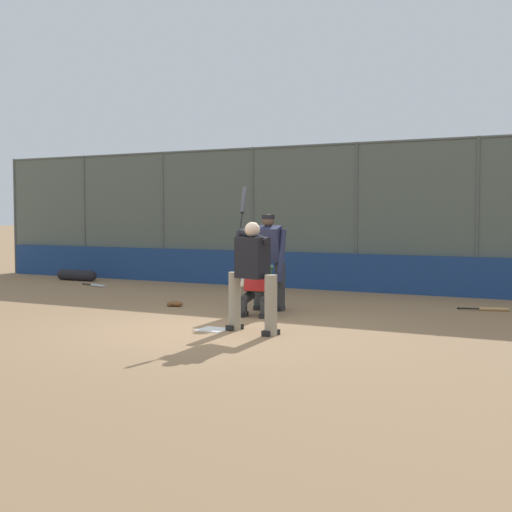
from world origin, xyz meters
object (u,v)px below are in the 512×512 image
spare_bat_near_backstop (96,285)px  spare_bat_by_padding (490,309)px  catcher_behind_plate (257,283)px  umpire_home (268,259)px  fielding_glove_on_dirt (175,304)px  equipment_bag_dugout_side (77,275)px  batter_at_plate (252,273)px

spare_bat_near_backstop → spare_bat_by_padding: size_ratio=1.02×
catcher_behind_plate → umpire_home: 0.82m
umpire_home → spare_bat_by_padding: umpire_home is taller
catcher_behind_plate → spare_bat_by_padding: bearing=-151.4°
fielding_glove_on_dirt → equipment_bag_dugout_side: size_ratio=0.24×
umpire_home → fielding_glove_on_dirt: size_ratio=5.81×
batter_at_plate → equipment_bag_dugout_side: 9.35m
batter_at_plate → fielding_glove_on_dirt: size_ratio=7.24×
batter_at_plate → umpire_home: 2.40m
batter_at_plate → umpire_home: batter_at_plate is taller
equipment_bag_dugout_side → umpire_home: bearing=158.2°
spare_bat_near_backstop → spare_bat_by_padding: bearing=15.3°
umpire_home → spare_bat_near_backstop: (5.47, -1.79, -0.89)m
umpire_home → equipment_bag_dugout_side: (6.98, -2.79, -0.78)m
spare_bat_near_backstop → catcher_behind_plate: bearing=-8.7°
umpire_home → spare_bat_near_backstop: bearing=-24.4°
catcher_behind_plate → spare_bat_near_backstop: (5.62, -2.51, -0.53)m
catcher_behind_plate → equipment_bag_dugout_side: bearing=-34.4°
umpire_home → spare_bat_near_backstop: size_ratio=1.97×
catcher_behind_plate → fielding_glove_on_dirt: bearing=-19.9°
catcher_behind_plate → spare_bat_by_padding: size_ratio=1.28×
fielding_glove_on_dirt → equipment_bag_dugout_side: equipment_bag_dugout_side is taller
spare_bat_by_padding → equipment_bag_dugout_side: equipment_bag_dugout_side is taller
equipment_bag_dugout_side → spare_bat_near_backstop: bearing=146.4°
spare_bat_near_backstop → spare_bat_by_padding: same height
batter_at_plate → spare_bat_by_padding: 4.87m
batter_at_plate → equipment_bag_dugout_side: size_ratio=1.70×
spare_bat_by_padding → equipment_bag_dugout_side: 10.53m
catcher_behind_plate → equipment_bag_dugout_side: catcher_behind_plate is taller
batter_at_plate → umpire_home: size_ratio=1.25×
spare_bat_near_backstop → umpire_home: bearing=-2.7°
catcher_behind_plate → batter_at_plate: bearing=107.5°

